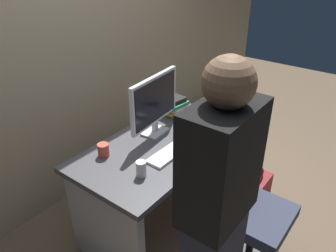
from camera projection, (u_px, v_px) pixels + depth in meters
name	position (u px, v px, depth m)	size (l,w,h in m)	color
ground_plane	(163.00, 216.00, 2.78)	(9.00, 9.00, 0.00)	brown
wall_back	(68.00, 18.00, 2.53)	(6.40, 0.10, 3.00)	tan
desk	(163.00, 168.00, 2.53)	(1.35, 0.73, 0.73)	#4C4C51
office_chair	(246.00, 215.00, 2.19)	(0.52, 0.52, 0.94)	black
person_at_desk	(216.00, 215.00, 1.62)	(0.40, 0.24, 1.64)	#262838
monitor	(155.00, 102.00, 2.42)	(0.54, 0.16, 0.46)	silver
keyboard	(172.00, 151.00, 2.30)	(0.43, 0.13, 0.02)	white
mouse	(199.00, 133.00, 2.51)	(0.06, 0.10, 0.03)	white
cup_near_keyboard	(141.00, 169.00, 2.05)	(0.06, 0.06, 0.10)	white
cup_by_monitor	(103.00, 150.00, 2.25)	(0.08, 0.08, 0.09)	#D84C3F
book_stack	(175.00, 106.00, 2.78)	(0.24, 0.19, 0.15)	beige
cell_phone	(219.00, 123.00, 2.67)	(0.07, 0.14, 0.01)	black
handbag	(256.00, 192.00, 2.84)	(0.34, 0.14, 0.38)	maroon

